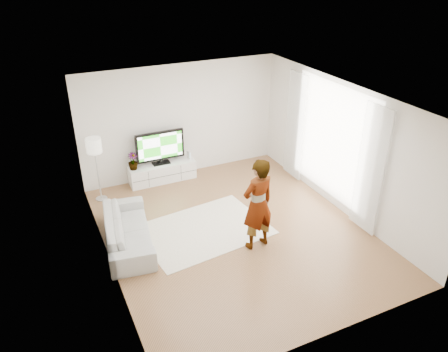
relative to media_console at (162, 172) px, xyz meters
name	(u,v)px	position (x,y,z in m)	size (l,w,h in m)	color
floor	(235,232)	(0.64, -2.76, -0.23)	(6.00, 6.00, 0.00)	#A36E49
ceiling	(237,99)	(0.64, -2.76, 2.57)	(6.00, 6.00, 0.00)	white
wall_left	(103,199)	(-1.86, -2.76, 1.17)	(0.02, 6.00, 2.80)	silver
wall_right	(341,148)	(3.14, -2.76, 1.17)	(0.02, 6.00, 2.80)	silver
wall_back	(181,121)	(0.64, 0.24, 1.17)	(5.00, 0.02, 2.80)	silver
wall_front	(335,261)	(0.64, -5.76, 1.17)	(5.00, 0.02, 2.80)	silver
window	(332,141)	(3.12, -2.46, 1.22)	(0.01, 2.60, 2.50)	white
curtain_near	(370,170)	(3.04, -3.76, 1.12)	(0.04, 0.70, 2.60)	white
curtain_far	(295,126)	(3.04, -1.16, 1.12)	(0.04, 0.70, 2.60)	white
media_console	(162,172)	(0.00, 0.00, 0.00)	(1.64, 0.47, 0.46)	white
television	(160,147)	(0.00, 0.03, 0.68)	(1.19, 0.23, 0.83)	black
game_console	(189,155)	(0.72, 0.00, 0.33)	(0.07, 0.15, 0.19)	white
potted_plant	(133,161)	(-0.70, 0.00, 0.44)	(0.23, 0.23, 0.42)	#3F7238
rug	(204,230)	(0.09, -2.44, -0.22)	(2.50, 1.80, 0.01)	white
player	(258,204)	(0.81, -3.36, 0.70)	(0.67, 0.44, 1.84)	#334772
sofa	(128,230)	(-1.41, -2.23, 0.08)	(2.10, 0.82, 0.61)	#B2B2AD
floor_lamp	(94,148)	(-1.56, -0.26, 1.04)	(0.33, 0.33, 1.51)	silver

